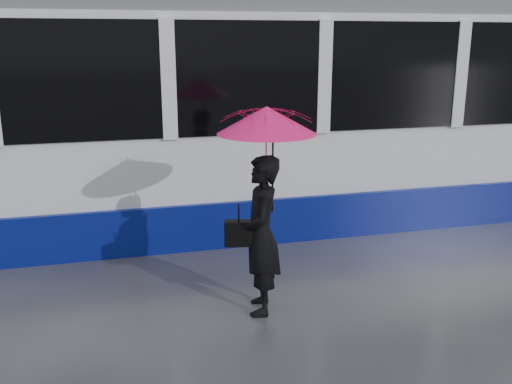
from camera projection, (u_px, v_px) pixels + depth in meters
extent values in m
plane|color=#2E2E34|center=(117.00, 301.00, 6.03)|extent=(90.00, 90.00, 0.00)
cube|color=#3F3D38|center=(113.00, 243.00, 7.69)|extent=(34.00, 0.07, 0.02)
cube|color=#3F3D38|center=(111.00, 213.00, 9.03)|extent=(34.00, 0.07, 0.02)
cube|color=white|center=(324.00, 116.00, 8.78)|extent=(24.00, 2.40, 2.95)
cube|color=navy|center=(322.00, 192.00, 9.09)|extent=(24.00, 2.56, 0.62)
cube|color=black|center=(325.00, 72.00, 8.60)|extent=(23.00, 2.48, 1.40)
cube|color=#585A5F|center=(327.00, 4.00, 8.35)|extent=(23.60, 2.20, 0.35)
imported|color=black|center=(261.00, 236.00, 5.62)|extent=(0.50, 0.65, 1.61)
imported|color=#FB1550|center=(266.00, 146.00, 5.40)|extent=(1.05, 1.06, 0.80)
cone|color=#FB1550|center=(267.00, 120.00, 5.33)|extent=(1.12, 1.12, 0.26)
cylinder|color=black|center=(267.00, 104.00, 5.29)|extent=(0.01, 0.01, 0.06)
cylinder|color=black|center=(273.00, 176.00, 5.51)|extent=(0.02, 0.02, 0.70)
cube|color=black|center=(239.00, 233.00, 5.57)|extent=(0.31, 0.18, 0.25)
cylinder|color=black|center=(239.00, 212.00, 5.51)|extent=(0.01, 0.01, 0.18)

